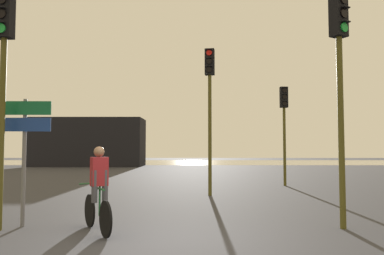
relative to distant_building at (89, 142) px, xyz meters
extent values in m
plane|color=#333338|center=(9.16, -28.43, -2.18)|extent=(120.00, 120.00, 0.00)
cube|color=#9E937F|center=(9.16, 10.00, -2.18)|extent=(80.00, 16.00, 0.01)
cube|color=black|center=(0.00, 0.00, 0.00)|extent=(9.97, 4.00, 4.37)
cylinder|color=#4C4719|center=(12.67, -26.86, -0.26)|extent=(0.12, 0.12, 3.85)
cube|color=black|center=(12.67, -26.86, 2.11)|extent=(0.40, 0.37, 0.90)
cylinder|color=black|center=(12.74, -26.98, 2.11)|extent=(0.18, 0.12, 0.19)
cube|color=black|center=(12.75, -26.99, 2.22)|extent=(0.22, 0.20, 0.02)
cylinder|color=green|center=(12.74, -26.98, 1.82)|extent=(0.18, 0.12, 0.19)
cube|color=black|center=(12.75, -26.99, 1.93)|extent=(0.22, 0.20, 0.02)
cylinder|color=#4C4719|center=(5.95, -27.06, -0.30)|extent=(0.12, 0.12, 3.78)
cube|color=black|center=(5.95, -27.06, 2.04)|extent=(0.33, 0.25, 0.90)
cylinder|color=black|center=(5.94, -27.19, 2.04)|extent=(0.19, 0.04, 0.19)
cube|color=black|center=(5.94, -27.21, 2.15)|extent=(0.19, 0.13, 0.02)
cylinder|color=green|center=(5.94, -27.19, 1.75)|extent=(0.19, 0.04, 0.19)
cube|color=black|center=(5.94, -27.21, 1.86)|extent=(0.19, 0.13, 0.02)
cylinder|color=#4C4719|center=(10.26, -21.63, -0.13)|extent=(0.12, 0.12, 4.11)
cube|color=black|center=(10.26, -21.63, 2.38)|extent=(0.36, 0.29, 0.90)
cylinder|color=red|center=(10.24, -21.76, 2.67)|extent=(0.19, 0.06, 0.19)
cube|color=black|center=(10.23, -21.78, 2.78)|extent=(0.21, 0.15, 0.02)
cylinder|color=black|center=(10.24, -21.76, 2.38)|extent=(0.19, 0.06, 0.19)
cube|color=black|center=(10.23, -21.78, 2.49)|extent=(0.21, 0.15, 0.02)
cylinder|color=black|center=(10.24, -21.76, 2.09)|extent=(0.19, 0.06, 0.19)
cube|color=black|center=(10.23, -21.78, 2.20)|extent=(0.21, 0.15, 0.02)
cylinder|color=#4C4719|center=(13.61, -18.22, -0.50)|extent=(0.12, 0.12, 3.36)
cube|color=black|center=(13.61, -18.22, 1.63)|extent=(0.33, 0.25, 0.90)
cylinder|color=black|center=(13.62, -18.36, 1.92)|extent=(0.19, 0.04, 0.19)
cube|color=black|center=(13.62, -18.38, 2.03)|extent=(0.19, 0.13, 0.02)
cylinder|color=black|center=(13.62, -18.36, 1.63)|extent=(0.19, 0.04, 0.19)
cube|color=black|center=(13.62, -18.38, 1.74)|extent=(0.19, 0.13, 0.02)
cylinder|color=black|center=(13.62, -18.36, 1.34)|extent=(0.19, 0.04, 0.19)
cube|color=black|center=(13.62, -18.38, 1.45)|extent=(0.19, 0.13, 0.02)
cylinder|color=slate|center=(6.24, -26.71, -0.88)|extent=(0.08, 0.08, 2.60)
cube|color=#116038|center=(6.25, -26.76, 0.23)|extent=(1.10, 0.06, 0.28)
cube|color=navy|center=(6.25, -26.76, -0.11)|extent=(1.10, 0.06, 0.28)
cylinder|color=black|center=(7.62, -26.76, -1.85)|extent=(0.37, 0.59, 0.66)
cylinder|color=black|center=(8.16, -27.67, -1.85)|extent=(0.37, 0.59, 0.66)
cylinder|color=#1E592D|center=(7.89, -27.21, -1.35)|extent=(0.46, 0.74, 0.04)
cylinder|color=#1E592D|center=(7.97, -27.34, -1.58)|extent=(0.04, 0.04, 0.55)
cylinder|color=#1E592D|center=(7.65, -26.81, -1.30)|extent=(0.41, 0.26, 0.03)
cylinder|color=#3F3F47|center=(8.05, -27.29, -1.30)|extent=(0.11, 0.11, 0.60)
cylinder|color=#3F3F47|center=(7.88, -27.39, -1.30)|extent=(0.11, 0.11, 0.60)
cube|color=maroon|center=(7.94, -27.30, -1.03)|extent=(0.36, 0.32, 0.54)
sphere|color=#846047|center=(7.93, -27.27, -0.66)|extent=(0.20, 0.20, 0.20)
camera|label=1|loc=(9.74, -34.35, -0.61)|focal=35.00mm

